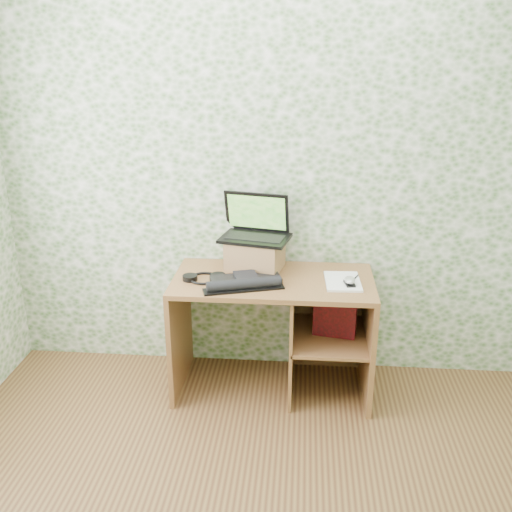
# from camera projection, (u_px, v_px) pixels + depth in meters

# --- Properties ---
(wall_back) EXTENTS (3.50, 0.00, 3.50)m
(wall_back) POSITION_uv_depth(u_px,v_px,m) (277.00, 177.00, 3.50)
(wall_back) COLOR silver
(wall_back) RESTS_ON ground
(desk) EXTENTS (1.20, 0.60, 0.75)m
(desk) POSITION_uv_depth(u_px,v_px,m) (286.00, 317.00, 3.52)
(desk) COLOR brown
(desk) RESTS_ON floor
(riser) EXTENTS (0.37, 0.33, 0.19)m
(riser) POSITION_uv_depth(u_px,v_px,m) (255.00, 255.00, 3.52)
(riser) COLOR #946742
(riser) RESTS_ON desk
(laptop) EXTENTS (0.46, 0.37, 0.27)m
(laptop) POSITION_uv_depth(u_px,v_px,m) (256.00, 228.00, 3.50)
(laptop) COLOR black
(laptop) RESTS_ON riser
(keyboard) EXTENTS (0.47, 0.36, 0.06)m
(keyboard) POSITION_uv_depth(u_px,v_px,m) (245.00, 282.00, 3.30)
(keyboard) COLOR black
(keyboard) RESTS_ON desk
(headphones) EXTENTS (0.25, 0.21, 0.03)m
(headphones) POSITION_uv_depth(u_px,v_px,m) (204.00, 278.00, 3.39)
(headphones) COLOR black
(headphones) RESTS_ON desk
(notepad) EXTENTS (0.21, 0.30, 0.01)m
(notepad) POSITION_uv_depth(u_px,v_px,m) (343.00, 281.00, 3.35)
(notepad) COLOR white
(notepad) RESTS_ON desk
(mouse) EXTENTS (0.08, 0.11, 0.03)m
(mouse) POSITION_uv_depth(u_px,v_px,m) (350.00, 282.00, 3.28)
(mouse) COLOR silver
(mouse) RESTS_ON notepad
(pen) EXTENTS (0.06, 0.12, 0.01)m
(pen) POSITION_uv_depth(u_px,v_px,m) (354.00, 279.00, 3.36)
(pen) COLOR black
(pen) RESTS_ON notepad
(red_box) EXTENTS (0.27, 0.13, 0.31)m
(red_box) POSITION_uv_depth(u_px,v_px,m) (335.00, 312.00, 3.45)
(red_box) COLOR maroon
(red_box) RESTS_ON desk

